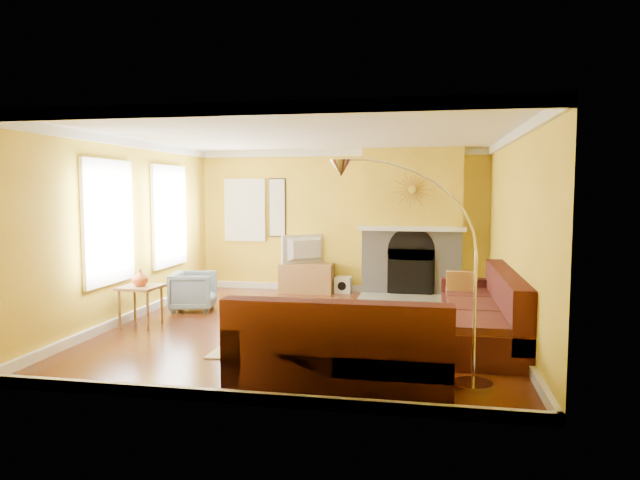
% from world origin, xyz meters
% --- Properties ---
extents(floor, '(5.50, 6.00, 0.02)m').
position_xyz_m(floor, '(0.00, 0.00, -0.01)').
color(floor, '#602B14').
rests_on(floor, ground).
extents(ceiling, '(5.50, 6.00, 0.02)m').
position_xyz_m(ceiling, '(0.00, 0.00, 2.71)').
color(ceiling, white).
rests_on(ceiling, ground).
extents(wall_back, '(5.50, 0.02, 2.70)m').
position_xyz_m(wall_back, '(0.00, 3.01, 1.35)').
color(wall_back, gold).
rests_on(wall_back, ground).
extents(wall_front, '(5.50, 0.02, 2.70)m').
position_xyz_m(wall_front, '(0.00, -3.01, 1.35)').
color(wall_front, gold).
rests_on(wall_front, ground).
extents(wall_left, '(0.02, 6.00, 2.70)m').
position_xyz_m(wall_left, '(-2.76, 0.00, 1.35)').
color(wall_left, gold).
rests_on(wall_left, ground).
extents(wall_right, '(0.02, 6.00, 2.70)m').
position_xyz_m(wall_right, '(2.76, 0.00, 1.35)').
color(wall_right, gold).
rests_on(wall_right, ground).
extents(baseboard, '(5.50, 6.00, 0.12)m').
position_xyz_m(baseboard, '(0.00, 0.00, 0.06)').
color(baseboard, white).
rests_on(baseboard, floor).
extents(crown_molding, '(5.50, 6.00, 0.12)m').
position_xyz_m(crown_molding, '(0.00, 0.00, 2.64)').
color(crown_molding, white).
rests_on(crown_molding, ceiling).
extents(window_left_near, '(0.06, 1.22, 1.72)m').
position_xyz_m(window_left_near, '(-2.72, 1.30, 1.50)').
color(window_left_near, white).
rests_on(window_left_near, wall_left).
extents(window_left_far, '(0.06, 1.22, 1.72)m').
position_xyz_m(window_left_far, '(-2.72, -0.60, 1.50)').
color(window_left_far, white).
rests_on(window_left_far, wall_left).
extents(window_back, '(0.82, 0.06, 1.22)m').
position_xyz_m(window_back, '(-1.90, 2.96, 1.55)').
color(window_back, white).
rests_on(window_back, wall_back).
extents(wall_art, '(0.34, 0.04, 1.14)m').
position_xyz_m(wall_art, '(-1.25, 2.97, 1.60)').
color(wall_art, white).
rests_on(wall_art, wall_back).
extents(fireplace, '(1.80, 0.40, 2.70)m').
position_xyz_m(fireplace, '(1.35, 2.80, 1.35)').
color(fireplace, gray).
rests_on(fireplace, floor).
extents(mantel, '(1.92, 0.22, 0.08)m').
position_xyz_m(mantel, '(1.35, 2.56, 1.25)').
color(mantel, white).
rests_on(mantel, fireplace).
extents(hearth, '(1.80, 0.70, 0.06)m').
position_xyz_m(hearth, '(1.35, 2.25, 0.03)').
color(hearth, gray).
rests_on(hearth, floor).
extents(sunburst, '(0.70, 0.04, 0.70)m').
position_xyz_m(sunburst, '(1.35, 2.57, 1.95)').
color(sunburst, olive).
rests_on(sunburst, fireplace).
extents(rug, '(2.40, 1.80, 0.02)m').
position_xyz_m(rug, '(0.31, -0.82, 0.01)').
color(rug, beige).
rests_on(rug, floor).
extents(sectional_sofa, '(3.06, 3.80, 0.90)m').
position_xyz_m(sectional_sofa, '(1.22, -0.80, 0.45)').
color(sectional_sofa, '#471916').
rests_on(sectional_sofa, floor).
extents(coffee_table, '(1.20, 1.20, 0.38)m').
position_xyz_m(coffee_table, '(0.84, -0.36, 0.19)').
color(coffee_table, white).
rests_on(coffee_table, floor).
extents(media_console, '(1.01, 0.45, 0.56)m').
position_xyz_m(media_console, '(-0.61, 2.71, 0.28)').
color(media_console, olive).
rests_on(media_console, floor).
extents(tv, '(0.81, 0.67, 0.54)m').
position_xyz_m(tv, '(-0.61, 2.71, 0.82)').
color(tv, black).
rests_on(tv, media_console).
extents(subwoofer, '(0.30, 0.30, 0.30)m').
position_xyz_m(subwoofer, '(0.07, 2.81, 0.15)').
color(subwoofer, white).
rests_on(subwoofer, floor).
extents(armchair, '(0.80, 0.79, 0.62)m').
position_xyz_m(armchair, '(-2.07, 0.78, 0.31)').
color(armchair, slate).
rests_on(armchair, floor).
extents(side_table, '(0.57, 0.57, 0.59)m').
position_xyz_m(side_table, '(-2.37, -0.39, 0.29)').
color(side_table, olive).
rests_on(side_table, floor).
extents(vase, '(0.28, 0.28, 0.24)m').
position_xyz_m(vase, '(-2.37, -0.39, 0.70)').
color(vase, '#D8591E').
rests_on(vase, side_table).
extents(book, '(0.32, 0.35, 0.03)m').
position_xyz_m(book, '(0.70, -0.26, 0.40)').
color(book, white).
rests_on(book, coffee_table).
extents(arc_lamp, '(1.41, 0.36, 2.23)m').
position_xyz_m(arc_lamp, '(1.48, -2.15, 1.12)').
color(arc_lamp, silver).
rests_on(arc_lamp, floor).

